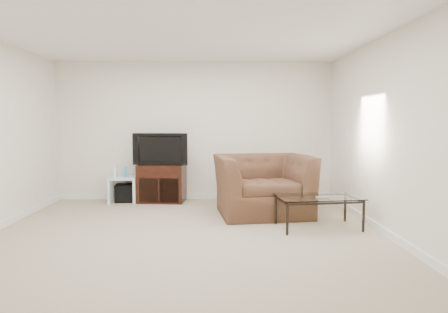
{
  "coord_description": "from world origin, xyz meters",
  "views": [
    {
      "loc": [
        0.36,
        -4.8,
        1.43
      ],
      "look_at": [
        0.5,
        1.2,
        0.9
      ],
      "focal_mm": 32.0,
      "sensor_mm": 36.0,
      "label": 1
    }
  ],
  "objects_px": {
    "television": "(161,149)",
    "recliner": "(263,175)",
    "tv_stand": "(162,183)",
    "subwoofer": "(124,193)",
    "side_table": "(123,189)",
    "coffee_table": "(318,212)"
  },
  "relations": [
    {
      "from": "television",
      "to": "recliner",
      "type": "height_order",
      "value": "television"
    },
    {
      "from": "tv_stand",
      "to": "recliner",
      "type": "xyz_separation_m",
      "value": [
        1.68,
        -1.0,
        0.28
      ]
    },
    {
      "from": "tv_stand",
      "to": "subwoofer",
      "type": "height_order",
      "value": "tv_stand"
    },
    {
      "from": "side_table",
      "to": "subwoofer",
      "type": "relative_size",
      "value": 1.54
    },
    {
      "from": "side_table",
      "to": "recliner",
      "type": "xyz_separation_m",
      "value": [
        2.38,
        -0.96,
        0.39
      ]
    },
    {
      "from": "tv_stand",
      "to": "side_table",
      "type": "xyz_separation_m",
      "value": [
        -0.7,
        -0.04,
        -0.11
      ]
    },
    {
      "from": "tv_stand",
      "to": "side_table",
      "type": "height_order",
      "value": "tv_stand"
    },
    {
      "from": "television",
      "to": "coffee_table",
      "type": "relative_size",
      "value": 0.82
    },
    {
      "from": "recliner",
      "to": "subwoofer",
      "type": "bearing_deg",
      "value": 150.11
    },
    {
      "from": "tv_stand",
      "to": "coffee_table",
      "type": "bearing_deg",
      "value": -33.34
    },
    {
      "from": "subwoofer",
      "to": "tv_stand",
      "type": "bearing_deg",
      "value": 1.73
    },
    {
      "from": "coffee_table",
      "to": "side_table",
      "type": "bearing_deg",
      "value": 149.14
    },
    {
      "from": "subwoofer",
      "to": "recliner",
      "type": "bearing_deg",
      "value": -22.7
    },
    {
      "from": "television",
      "to": "recliner",
      "type": "distance_m",
      "value": 1.97
    },
    {
      "from": "television",
      "to": "side_table",
      "type": "xyz_separation_m",
      "value": [
        -0.69,
        -0.01,
        -0.72
      ]
    },
    {
      "from": "side_table",
      "to": "subwoofer",
      "type": "distance_m",
      "value": 0.07
    },
    {
      "from": "side_table",
      "to": "television",
      "type": "bearing_deg",
      "value": 0.77
    },
    {
      "from": "subwoofer",
      "to": "side_table",
      "type": "bearing_deg",
      "value": -138.98
    },
    {
      "from": "coffee_table",
      "to": "television",
      "type": "bearing_deg",
      "value": 142.06
    },
    {
      "from": "television",
      "to": "coffee_table",
      "type": "bearing_deg",
      "value": -31.63
    },
    {
      "from": "recliner",
      "to": "coffee_table",
      "type": "height_order",
      "value": "recliner"
    },
    {
      "from": "tv_stand",
      "to": "television",
      "type": "relative_size",
      "value": 0.89
    }
  ]
}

